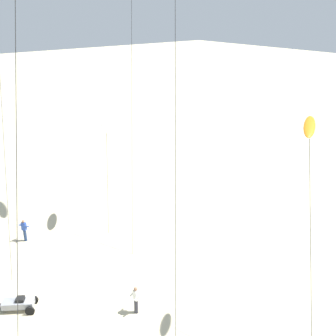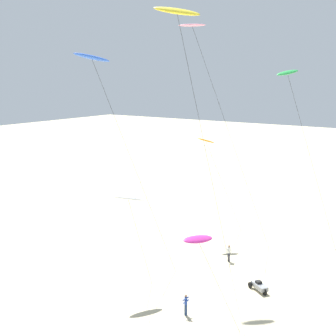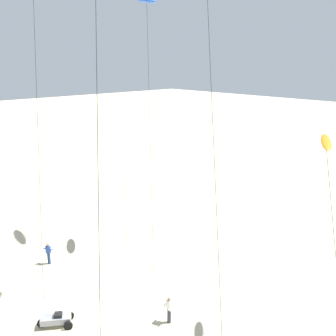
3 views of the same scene
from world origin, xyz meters
The scene contains 6 objects.
ground_plane centered at (0.00, 0.00, 0.00)m, with size 260.00×260.00×0.00m, color beige.
kite_orange centered at (9.19, 9.42, 10.62)m, with size 4.38×3.82×11.20m.
kite_white centered at (-6.23, 7.99, 7.86)m, with size 2.90×2.32×8.37m.
kite_flyer_nearest centered at (3.64, 3.60, 0.89)m, with size 0.55×0.52×1.67m.
kite_flyer_middle centered at (-7.48, 1.57, 0.89)m, with size 0.72×0.72×1.67m.
beach_buggy centered at (-0.56, -1.37, 0.43)m, with size 1.74×2.02×0.82m.
Camera 1 is at (19.11, -6.42, 15.88)m, focal length 44.37 mm.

